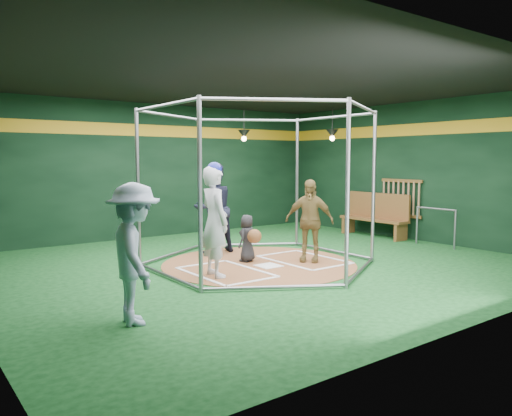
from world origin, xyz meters
TOP-DOWN VIEW (x-y plane):
  - room_shell at (0.00, 0.01)m, footprint 10.10×9.10m
  - clay_disc at (0.00, 0.00)m, footprint 3.80×3.80m
  - home_plate at (0.00, -0.30)m, footprint 0.43×0.43m
  - batter_box_left at (-0.95, -0.25)m, footprint 1.17×1.77m
  - batter_box_right at (0.95, -0.25)m, footprint 1.17×1.77m
  - batting_cage at (-0.00, -0.00)m, footprint 4.05×4.67m
  - bat_rack at (4.93, 0.40)m, footprint 0.07×1.25m
  - pendant_lamp_near at (2.20, 3.60)m, footprint 0.34×0.34m
  - pendant_lamp_far at (4.00, 2.00)m, footprint 0.34×0.34m
  - batter_figure at (-1.25, -0.38)m, footprint 0.53×0.74m
  - visitor_leopard at (0.93, -0.43)m, footprint 0.90×1.01m
  - catcher_figure at (-0.06, 0.28)m, footprint 0.54×0.62m
  - umpire at (-0.12, 1.49)m, footprint 1.03×0.84m
  - bystander_blue at (-3.38, -1.90)m, footprint 0.90×1.26m
  - dugout_bench at (4.64, 0.98)m, footprint 0.46×1.99m
  - steel_railing at (4.55, -0.88)m, footprint 0.05×1.06m

SIDE VIEW (x-z plane):
  - clay_disc at x=0.00m, z-range 0.00..0.01m
  - batter_box_left at x=-0.95m, z-range 0.01..0.02m
  - batter_box_right at x=0.95m, z-range 0.01..0.02m
  - home_plate at x=0.00m, z-range 0.01..0.02m
  - catcher_figure at x=-0.06m, z-range 0.02..0.96m
  - dugout_bench at x=4.64m, z-range 0.01..1.17m
  - steel_railing at x=4.55m, z-range 0.15..1.07m
  - visitor_leopard at x=0.93m, z-range 0.01..1.66m
  - bystander_blue at x=-3.38m, z-range 0.00..1.77m
  - umpire at x=-0.12m, z-range 0.01..1.96m
  - batter_figure at x=-1.25m, z-range 0.00..1.99m
  - bat_rack at x=4.93m, z-range 0.56..1.54m
  - batting_cage at x=0.00m, z-range 0.00..3.00m
  - room_shell at x=0.00m, z-range -0.01..3.52m
  - pendant_lamp_near at x=2.20m, z-range 2.29..3.19m
  - pendant_lamp_far at x=4.00m, z-range 2.29..3.19m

